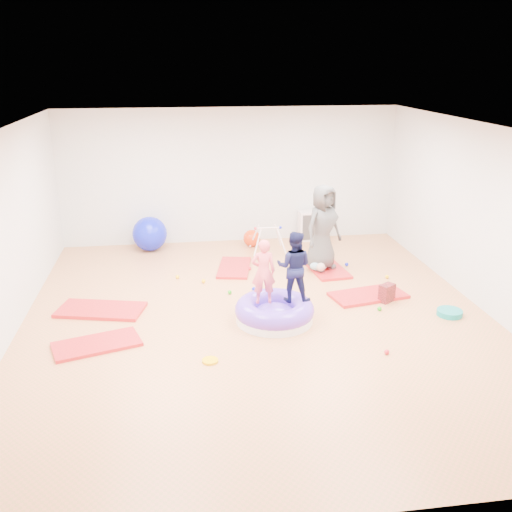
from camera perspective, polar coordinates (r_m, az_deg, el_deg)
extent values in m
cube|color=#D57E51|center=(8.63, 0.29, -6.31)|extent=(7.00, 8.00, 0.01)
cube|color=silver|center=(7.85, 0.32, 12.51)|extent=(7.00, 8.00, 0.01)
cube|color=silver|center=(11.99, -2.55, 7.99)|extent=(7.00, 0.01, 2.80)
cube|color=silver|center=(4.51, 8.00, -11.69)|extent=(7.00, 0.01, 2.80)
cube|color=silver|center=(8.38, -24.11, 1.46)|extent=(0.01, 8.00, 2.80)
cube|color=silver|center=(9.29, 22.21, 3.33)|extent=(0.01, 8.00, 2.80)
cube|color=red|center=(8.15, -15.64, -8.49)|extent=(1.27, 0.89, 0.05)
cube|color=red|center=(9.18, -15.26, -5.21)|extent=(1.42, 0.95, 0.05)
cube|color=red|center=(10.63, -2.20, -1.17)|extent=(0.76, 1.20, 0.05)
cube|color=red|center=(9.57, 11.15, -3.87)|extent=(1.32, 0.85, 0.05)
cube|color=red|center=(10.67, 7.01, -1.22)|extent=(0.71, 1.23, 0.05)
cylinder|color=white|center=(8.54, 1.85, -6.09)|extent=(1.15, 1.15, 0.13)
torus|color=#6137CF|center=(8.49, 1.86, -5.36)|extent=(1.18, 1.18, 0.31)
ellipsoid|color=#6137CF|center=(8.53, 1.85, -5.81)|extent=(0.63, 0.63, 0.28)
imported|color=#FB5B6B|center=(8.25, 0.74, -1.24)|extent=(0.37, 0.25, 0.98)
imported|color=#101237|center=(8.32, 3.82, -0.76)|extent=(0.63, 0.56, 1.07)
imported|color=#464646|center=(10.37, 6.70, 2.88)|extent=(0.91, 0.80, 1.56)
ellipsoid|color=#87B6CA|center=(10.45, 6.29, -0.94)|extent=(0.33, 0.21, 0.19)
sphere|color=#CFA690|center=(10.30, 6.50, -1.10)|extent=(0.15, 0.15, 0.15)
sphere|color=#101ADC|center=(10.89, 9.06, -0.83)|extent=(0.07, 0.07, 0.07)
sphere|color=red|center=(7.83, 12.94, -9.34)|extent=(0.07, 0.07, 0.07)
sphere|color=green|center=(9.50, -2.65, -3.63)|extent=(0.07, 0.07, 0.07)
sphere|color=red|center=(10.56, -0.65, -1.24)|extent=(0.07, 0.07, 0.07)
sphere|color=green|center=(9.08, 12.25, -5.18)|extent=(0.07, 0.07, 0.07)
sphere|color=#FFC704|center=(10.42, 12.96, -2.03)|extent=(0.07, 0.07, 0.07)
sphere|color=#101ADC|center=(9.62, -0.22, -3.32)|extent=(0.07, 0.07, 0.07)
sphere|color=#FFC704|center=(10.24, -7.87, -2.08)|extent=(0.07, 0.07, 0.07)
sphere|color=#101ADC|center=(8.10, 1.42, -7.81)|extent=(0.07, 0.07, 0.07)
sphere|color=#FFC704|center=(9.99, -5.27, -2.52)|extent=(0.07, 0.07, 0.07)
sphere|color=#101ADC|center=(11.77, -10.58, 2.20)|extent=(0.70, 0.70, 0.70)
sphere|color=red|center=(11.86, -0.43, 1.79)|extent=(0.35, 0.35, 0.35)
cylinder|color=white|center=(11.23, 0.15, 1.34)|extent=(0.20, 0.20, 0.52)
cylinder|color=white|center=(11.65, -0.16, 2.00)|extent=(0.20, 0.20, 0.52)
cylinder|color=white|center=(11.31, 2.60, 1.45)|extent=(0.20, 0.20, 0.52)
cylinder|color=white|center=(11.73, 2.19, 2.10)|extent=(0.20, 0.20, 0.52)
cylinder|color=white|center=(11.41, 1.20, 2.82)|extent=(0.51, 0.03, 0.03)
sphere|color=red|center=(11.38, -0.06, 2.77)|extent=(0.06, 0.06, 0.06)
sphere|color=#101ADC|center=(11.46, 2.46, 2.87)|extent=(0.06, 0.06, 0.06)
cube|color=white|center=(12.34, 5.75, 3.06)|extent=(0.63, 0.31, 0.63)
cube|color=#3D3939|center=(12.20, 5.92, 2.87)|extent=(0.55, 0.02, 0.55)
cube|color=white|center=(12.30, 5.81, 3.00)|extent=(0.02, 0.22, 0.56)
cube|color=white|center=(12.30, 5.81, 3.00)|extent=(0.56, 0.22, 0.02)
cylinder|color=#0E8687|center=(9.21, 18.79, -5.39)|extent=(0.38, 0.38, 0.09)
cube|color=#A82229|center=(9.41, 12.95, -3.63)|extent=(0.30, 0.27, 0.29)
cylinder|color=#FFC704|center=(7.50, -4.61, -10.40)|extent=(0.21, 0.21, 0.03)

